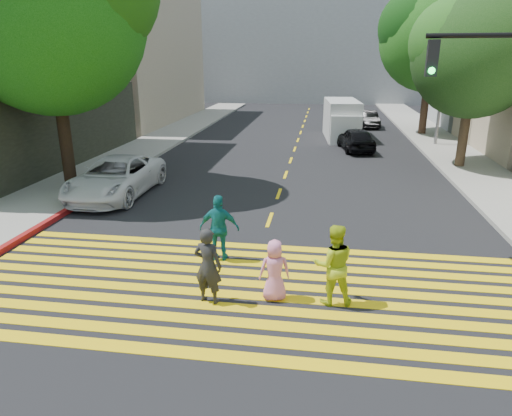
% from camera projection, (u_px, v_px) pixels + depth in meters
% --- Properties ---
extents(ground, '(120.00, 120.00, 0.00)m').
position_uv_depth(ground, '(234.00, 320.00, 9.25)').
color(ground, black).
extents(sidewalk_left, '(3.00, 40.00, 0.15)m').
position_uv_depth(sidewalk_left, '(174.00, 133.00, 31.05)').
color(sidewalk_left, gray).
rests_on(sidewalk_left, ground).
extents(sidewalk_right, '(3.00, 60.00, 0.15)m').
position_uv_depth(sidewalk_right, '(466.00, 165.00, 22.10)').
color(sidewalk_right, gray).
rests_on(sidewalk_right, ground).
extents(curb_red, '(0.20, 8.00, 0.16)m').
position_uv_depth(curb_red, '(72.00, 208.00, 15.82)').
color(curb_red, maroon).
rests_on(curb_red, ground).
extents(crosswalk, '(13.40, 5.30, 0.01)m').
position_uv_depth(crosswalk, '(245.00, 289.00, 10.44)').
color(crosswalk, yellow).
rests_on(crosswalk, ground).
extents(lane_line, '(0.12, 34.40, 0.01)m').
position_uv_depth(lane_line, '(299.00, 136.00, 30.35)').
color(lane_line, yellow).
rests_on(lane_line, ground).
extents(building_left_tan, '(12.00, 16.00, 10.00)m').
position_uv_depth(building_left_tan, '(104.00, 57.00, 36.17)').
color(building_left_tan, tan).
rests_on(building_left_tan, ground).
extents(building_right_grey, '(10.00, 10.00, 10.00)m').
position_uv_depth(building_right_grey, '(510.00, 57.00, 33.69)').
color(building_right_grey, gray).
rests_on(building_right_grey, ground).
extents(backdrop_block, '(30.00, 8.00, 12.00)m').
position_uv_depth(backdrop_block, '(314.00, 47.00, 52.36)').
color(backdrop_block, gray).
rests_on(backdrop_block, ground).
extents(tree_left, '(7.85, 7.22, 10.01)m').
position_uv_depth(tree_left, '(51.00, 7.00, 16.23)').
color(tree_left, black).
rests_on(tree_left, ground).
extents(tree_right_near, '(6.71, 6.35, 7.96)m').
position_uv_depth(tree_right_near, '(478.00, 49.00, 19.93)').
color(tree_right_near, black).
rests_on(tree_right_near, ground).
extents(tree_right_far, '(7.46, 6.92, 9.58)m').
position_uv_depth(tree_right_far, '(434.00, 33.00, 28.64)').
color(tree_right_far, '#301D13').
rests_on(tree_right_far, ground).
extents(pedestrian_man, '(0.69, 0.52, 1.70)m').
position_uv_depth(pedestrian_man, '(208.00, 266.00, 9.67)').
color(pedestrian_man, '#252525').
rests_on(pedestrian_man, ground).
extents(pedestrian_woman, '(0.97, 0.81, 1.80)m').
position_uv_depth(pedestrian_woman, '(333.00, 265.00, 9.62)').
color(pedestrian_woman, '#AEC51A').
rests_on(pedestrian_woman, ground).
extents(pedestrian_child, '(0.76, 0.58, 1.38)m').
position_uv_depth(pedestrian_child, '(275.00, 270.00, 9.83)').
color(pedestrian_child, pink).
rests_on(pedestrian_child, ground).
extents(pedestrian_extra, '(1.05, 0.47, 1.76)m').
position_uv_depth(pedestrian_extra, '(219.00, 228.00, 11.69)').
color(pedestrian_extra, '#126971').
rests_on(pedestrian_extra, ground).
extents(white_sedan, '(2.43, 5.20, 1.44)m').
position_uv_depth(white_sedan, '(116.00, 177.00, 17.25)').
color(white_sedan, silver).
rests_on(white_sedan, ground).
extents(dark_car_near, '(2.17, 4.04, 1.31)m').
position_uv_depth(dark_car_near, '(356.00, 139.00, 25.52)').
color(dark_car_near, black).
rests_on(dark_car_near, ground).
extents(silver_car, '(2.48, 5.17, 1.45)m').
position_uv_depth(silver_car, '(351.00, 111.00, 37.77)').
color(silver_car, '#BDBDBD').
rests_on(silver_car, ground).
extents(dark_car_parked, '(1.62, 3.78, 1.21)m').
position_uv_depth(dark_car_parked, '(368.00, 119.00, 34.04)').
color(dark_car_parked, black).
rests_on(dark_car_parked, ground).
extents(white_van, '(2.33, 5.25, 2.41)m').
position_uv_depth(white_van, '(342.00, 121.00, 29.03)').
color(white_van, silver).
rests_on(white_van, ground).
extents(street_lamp, '(2.12, 0.29, 9.37)m').
position_uv_depth(street_lamp, '(443.00, 50.00, 25.21)').
color(street_lamp, slate).
rests_on(street_lamp, ground).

